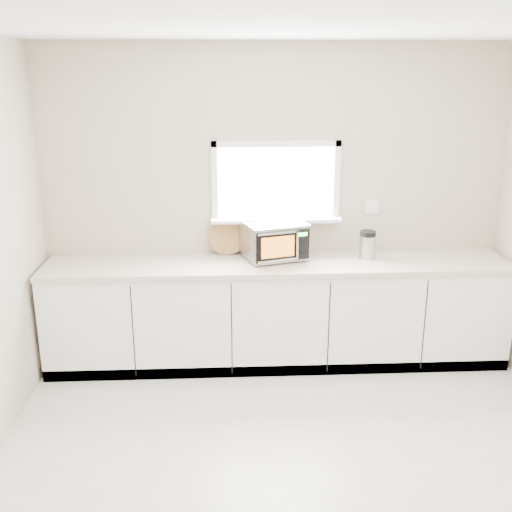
{
  "coord_description": "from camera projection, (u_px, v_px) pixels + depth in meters",
  "views": [
    {
      "loc": [
        -0.43,
        -3.09,
        2.47
      ],
      "look_at": [
        -0.19,
        1.55,
        1.02
      ],
      "focal_mm": 42.0,
      "sensor_mm": 36.0,
      "label": 1
    }
  ],
  "objects": [
    {
      "name": "knife_block",
      "position": [
        265.0,
        245.0,
        5.02
      ],
      "size": [
        0.11,
        0.23,
        0.33
      ],
      "rotation": [
        0.0,
        0.0,
        0.01
      ],
      "color": "#412F17",
      "rests_on": "countertop"
    },
    {
      "name": "ground",
      "position": [
        300.0,
        487.0,
        3.7
      ],
      "size": [
        4.0,
        4.0,
        0.0
      ],
      "primitive_type": "plane",
      "color": "beige",
      "rests_on": "ground"
    },
    {
      "name": "cabinets",
      "position": [
        277.0,
        314.0,
        5.19
      ],
      "size": [
        3.92,
        0.6,
        0.88
      ],
      "primitive_type": "cube",
      "color": "white",
      "rests_on": "ground"
    },
    {
      "name": "back_wall",
      "position": [
        276.0,
        203.0,
        5.2
      ],
      "size": [
        4.0,
        0.17,
        2.7
      ],
      "color": "#C1AC9A",
      "rests_on": "ground"
    },
    {
      "name": "cutting_board",
      "position": [
        227.0,
        237.0,
        5.21
      ],
      "size": [
        0.32,
        0.08,
        0.32
      ],
      "primitive_type": "cylinder",
      "rotation": [
        1.4,
        0.0,
        0.0
      ],
      "color": "olive",
      "rests_on": "countertop"
    },
    {
      "name": "coffee_grinder",
      "position": [
        367.0,
        244.0,
        5.13
      ],
      "size": [
        0.17,
        0.17,
        0.24
      ],
      "rotation": [
        0.0,
        0.0,
        -0.24
      ],
      "color": "#ABADB2",
      "rests_on": "countertop"
    },
    {
      "name": "microwave",
      "position": [
        275.0,
        240.0,
        5.08
      ],
      "size": [
        0.58,
        0.51,
        0.32
      ],
      "rotation": [
        0.0,
        0.0,
        0.3
      ],
      "color": "black",
      "rests_on": "countertop"
    },
    {
      "name": "countertop",
      "position": [
        278.0,
        264.0,
        5.05
      ],
      "size": [
        3.92,
        0.64,
        0.04
      ],
      "primitive_type": "cube",
      "color": "beige",
      "rests_on": "cabinets"
    }
  ]
}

